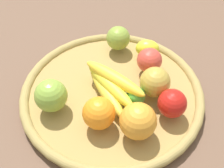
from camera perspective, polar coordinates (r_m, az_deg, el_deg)
name	(u,v)px	position (r m, az deg, el deg)	size (l,w,h in m)	color
ground_plane	(112,98)	(0.79, 0.00, -2.62)	(2.40, 2.40, 0.00)	brown
basket	(112,94)	(0.77, 0.00, -1.84)	(0.46, 0.46, 0.03)	#A18145
lemon_0	(146,48)	(0.84, 6.36, 6.72)	(0.06, 0.05, 0.05)	yellow
orange_1	(99,113)	(0.67, -2.46, -5.44)	(0.07, 0.07, 0.07)	orange
apple_1	(149,60)	(0.79, 6.98, 4.39)	(0.07, 0.07, 0.07)	#D14235
banana_bunch	(110,85)	(0.73, -0.34, -0.24)	(0.11, 0.18, 0.06)	yellow
apple_2	(118,38)	(0.86, 1.16, 8.55)	(0.07, 0.07, 0.07)	olive
orange_0	(138,121)	(0.65, 4.85, -6.89)	(0.08, 0.08, 0.08)	orange
apple_3	(155,82)	(0.74, 8.01, 0.36)	(0.07, 0.07, 0.07)	#B29138
apple_0	(51,96)	(0.71, -11.30, -2.13)	(0.08, 0.08, 0.08)	#84A63A
lime_0	(135,97)	(0.72, 4.22, -2.49)	(0.05, 0.05, 0.05)	green
apple_4	(172,103)	(0.70, 11.14, -3.56)	(0.07, 0.07, 0.07)	red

